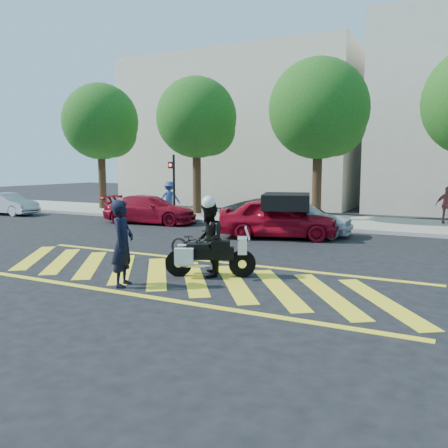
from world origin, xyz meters
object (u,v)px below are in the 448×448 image
at_px(police_motorcycle, 209,255).
at_px(parked_left, 150,210).
at_px(parked_far_left, 8,204).
at_px(parked_mid_right, 299,217).
at_px(parked_mid_left, 277,213).
at_px(bicycle, 195,244).
at_px(red_convertible, 278,218).
at_px(officer_bike, 123,243).
at_px(officer_moto, 209,240).

bearing_deg(police_motorcycle, parked_left, 108.82).
relative_size(parked_far_left, parked_mid_right, 0.87).
bearing_deg(parked_mid_left, parked_far_left, 92.46).
bearing_deg(police_motorcycle, parked_mid_right, 66.90).
distance_m(parked_left, parked_mid_left, 5.99).
xyz_separation_m(bicycle, police_motorcycle, (1.42, -1.72, 0.08)).
height_order(red_convertible, parked_left, red_convertible).
bearing_deg(bicycle, officer_bike, -173.87).
relative_size(bicycle, parked_far_left, 0.48).
xyz_separation_m(officer_bike, parked_left, (-6.31, 9.65, -0.33)).
bearing_deg(officer_bike, officer_moto, -55.58).
bearing_deg(officer_bike, parked_far_left, 40.01).
bearing_deg(parked_left, parked_far_left, 84.96).
bearing_deg(parked_left, red_convertible, -109.65).
height_order(red_convertible, parked_far_left, red_convertible).
distance_m(officer_moto, parked_mid_left, 9.06).
xyz_separation_m(police_motorcycle, parked_left, (-7.58, 7.95, 0.11)).
bearing_deg(parked_mid_left, officer_bike, 179.29).
bearing_deg(bicycle, parked_mid_left, 5.64).
distance_m(officer_bike, red_convertible, 8.22).
relative_size(police_motorcycle, parked_mid_right, 0.51).
bearing_deg(officer_moto, parked_mid_right, 156.77).
bearing_deg(police_motorcycle, parked_far_left, 131.03).
relative_size(officer_moto, parked_mid_right, 0.45).
bearing_deg(parked_far_left, police_motorcycle, -115.45).
relative_size(officer_bike, parked_far_left, 0.54).
xyz_separation_m(officer_bike, parked_far_left, (-15.49, 9.22, -0.38)).
bearing_deg(officer_bike, bicycle, -16.79).
height_order(parked_mid_left, parked_mid_right, parked_mid_right).
xyz_separation_m(red_convertible, parked_far_left, (-16.07, 1.03, -0.16)).
bearing_deg(parked_far_left, parked_left, -88.60).
bearing_deg(red_convertible, parked_mid_left, 4.59).
xyz_separation_m(officer_moto, red_convertible, (-0.68, 6.48, -0.17)).
bearing_deg(parked_left, officer_bike, -154.55).
relative_size(officer_bike, parked_mid_right, 0.48).
distance_m(red_convertible, parked_left, 7.04).
height_order(officer_bike, parked_mid_right, officer_bike).
xyz_separation_m(parked_far_left, parked_left, (9.19, 0.43, 0.06)).
height_order(police_motorcycle, parked_mid_right, parked_mid_right).
relative_size(police_motorcycle, officer_moto, 1.13).
bearing_deg(parked_mid_right, officer_moto, 174.44).
xyz_separation_m(bicycle, officer_moto, (1.40, -1.71, 0.46)).
bearing_deg(bicycle, parked_left, 48.35).
xyz_separation_m(bicycle, parked_mid_left, (-0.25, 7.20, 0.20)).
bearing_deg(red_convertible, officer_moto, 168.68).
relative_size(police_motorcycle, parked_left, 0.47).
height_order(officer_bike, red_convertible, officer_bike).
bearing_deg(officer_moto, parked_mid_left, 165.68).
distance_m(parked_mid_left, parked_mid_right, 2.01).
bearing_deg(parked_mid_right, red_convertible, 148.22).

